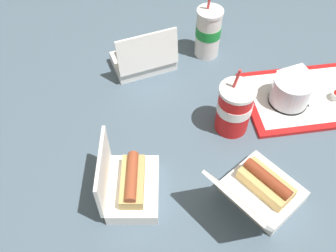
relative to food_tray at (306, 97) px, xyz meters
name	(u,v)px	position (x,y,z in m)	size (l,w,h in m)	color
ground_plane	(179,136)	(0.39, 0.16, -0.01)	(3.20, 3.20, 0.00)	#4C6070
food_tray	(306,97)	(0.00, 0.00, 0.00)	(0.41, 0.33, 0.01)	red
cake_container	(292,92)	(0.06, 0.02, 0.05)	(0.12, 0.12, 0.09)	black
napkin_stack	(299,77)	(0.01, -0.08, 0.01)	(0.10, 0.10, 0.00)	white
plastic_fork	(328,104)	(-0.05, 0.03, 0.01)	(0.11, 0.01, 0.01)	white
clamshell_hotdog_front	(131,185)	(0.50, 0.35, 0.03)	(0.14, 0.18, 0.16)	white
clamshell_sandwich_right	(145,57)	(0.51, -0.13, 0.04)	(0.23, 0.20, 0.16)	white
clamshell_hotdog_center	(263,190)	(0.18, 0.35, 0.03)	(0.27, 0.27, 0.17)	white
soda_cup_left	(209,32)	(0.30, -0.20, 0.08)	(0.09, 0.09, 0.23)	white
soda_cup_right	(236,108)	(0.24, 0.12, 0.07)	(0.10, 0.10, 0.21)	red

